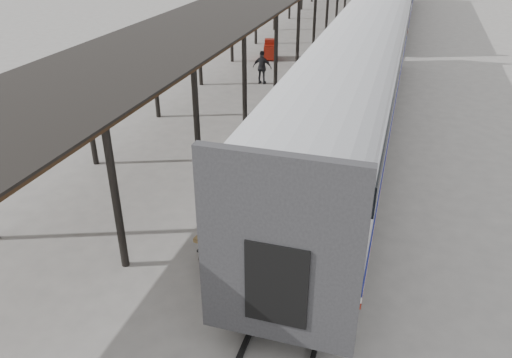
{
  "coord_description": "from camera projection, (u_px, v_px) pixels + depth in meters",
  "views": [
    {
      "loc": [
        4.93,
        -10.96,
        8.06
      ],
      "look_at": [
        1.44,
        0.49,
        1.7
      ],
      "focal_mm": 35.0,
      "sensor_mm": 36.0,
      "label": 1
    }
  ],
  "objects": [
    {
      "name": "luggage_tug",
      "position": [
        270.0,
        50.0,
        31.21
      ],
      "size": [
        1.08,
        1.46,
        1.16
      ],
      "rotation": [
        0.0,
        0.0,
        0.23
      ],
      "color": "maroon",
      "rests_on": "ground"
    },
    {
      "name": "baggage_cart",
      "position": [
        237.0,
        228.0,
        13.34
      ],
      "size": [
        1.61,
        2.56,
        0.86
      ],
      "rotation": [
        0.0,
        0.0,
        -0.15
      ],
      "color": "brown",
      "rests_on": "ground"
    },
    {
      "name": "ground",
      "position": [
        203.0,
        232.0,
        14.31
      ],
      "size": [
        160.0,
        160.0,
        0.0
      ],
      "primitive_type": "plane",
      "color": "slate",
      "rests_on": "ground"
    },
    {
      "name": "rails",
      "position": [
        391.0,
        21.0,
        42.17
      ],
      "size": [
        1.54,
        150.0,
        0.12
      ],
      "color": "black",
      "rests_on": "ground"
    },
    {
      "name": "suitcase_stack",
      "position": [
        239.0,
        207.0,
        13.48
      ],
      "size": [
        1.31,
        1.13,
        0.56
      ],
      "rotation": [
        0.0,
        0.0,
        -0.15
      ],
      "color": "#343436",
      "rests_on": "baggage_cart"
    },
    {
      "name": "porter",
      "position": [
        228.0,
        206.0,
        12.29
      ],
      "size": [
        0.59,
        0.72,
        1.7
      ],
      "primitive_type": "imported",
      "rotation": [
        0.0,
        0.0,
        1.23
      ],
      "color": "navy",
      "rests_on": "baggage_cart"
    },
    {
      "name": "pedestrian",
      "position": [
        262.0,
        68.0,
        26.43
      ],
      "size": [
        1.04,
        0.45,
        1.76
      ],
      "primitive_type": "imported",
      "rotation": [
        0.0,
        0.0,
        3.12
      ],
      "color": "black",
      "rests_on": "ground"
    }
  ]
}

